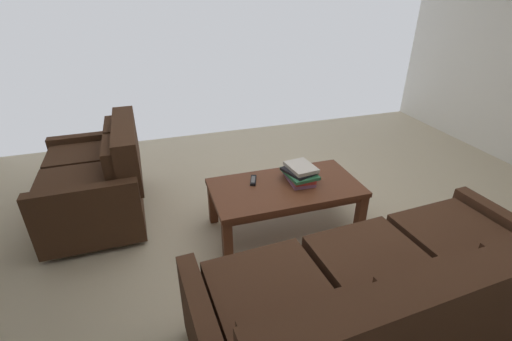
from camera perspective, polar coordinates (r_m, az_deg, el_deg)
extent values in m
cube|color=beige|center=(3.13, 6.67, -9.99)|extent=(5.92, 4.96, 0.01)
cylinder|color=black|center=(3.15, 26.51, -12.23)|extent=(0.05, 0.05, 0.06)
cylinder|color=black|center=(2.41, -6.37, -23.38)|extent=(0.05, 0.05, 0.06)
cube|color=#472B1C|center=(2.31, 18.75, -19.78)|extent=(1.94, 0.99, 0.38)
cube|color=#472B1C|center=(2.56, 30.62, -10.26)|extent=(0.63, 0.81, 0.10)
cube|color=#472B1C|center=(2.16, 19.41, -15.08)|extent=(0.63, 0.81, 0.10)
cube|color=#472B1C|center=(1.89, 3.35, -20.68)|extent=(0.63, 0.81, 0.10)
cube|color=#472B1C|center=(1.89, 27.92, -19.31)|extent=(1.90, 0.29, 0.45)
cube|color=#472B1C|center=(1.94, 25.52, -17.35)|extent=(0.57, 0.15, 0.31)
cube|color=#472B1C|center=(1.63, 8.03, -24.75)|extent=(0.57, 0.15, 0.31)
cube|color=#472B1C|center=(2.91, 34.81, -10.97)|extent=(0.15, 0.88, 0.54)
cylinder|color=black|center=(4.01, -27.97, -3.62)|extent=(0.05, 0.05, 0.06)
cylinder|color=black|center=(3.34, -29.60, -10.63)|extent=(0.05, 0.05, 0.06)
cylinder|color=black|center=(3.93, -18.51, -2.27)|extent=(0.05, 0.05, 0.06)
cylinder|color=black|center=(3.23, -18.03, -9.20)|extent=(0.05, 0.05, 0.06)
cube|color=#422819|center=(3.49, -24.24, -3.09)|extent=(0.80, 0.99, 0.39)
cube|color=#422819|center=(3.61, -25.07, 2.09)|extent=(0.70, 0.46, 0.10)
cube|color=#422819|center=(3.17, -25.69, -1.53)|extent=(0.70, 0.46, 0.10)
cube|color=#422819|center=(3.30, -19.81, 3.29)|extent=(0.19, 0.98, 0.46)
cube|color=#422819|center=(3.53, -21.63, 4.57)|extent=(0.13, 0.44, 0.32)
cube|color=#422819|center=(3.09, -21.77, 1.21)|extent=(0.13, 0.44, 0.32)
cube|color=#422819|center=(3.94, -23.99, 1.63)|extent=(0.79, 0.11, 0.55)
cube|color=#422819|center=(3.00, -25.09, -6.99)|extent=(0.79, 0.11, 0.55)
cube|color=brown|center=(2.97, 4.73, -2.74)|extent=(1.22, 0.64, 0.04)
cube|color=brown|center=(2.99, 4.70, -3.48)|extent=(1.13, 0.57, 0.05)
cube|color=brown|center=(3.51, 11.56, -2.06)|extent=(0.07, 0.07, 0.38)
cube|color=brown|center=(3.17, -6.90, -5.18)|extent=(0.07, 0.07, 0.38)
cube|color=brown|center=(3.12, 16.27, -6.81)|extent=(0.07, 0.07, 0.38)
cube|color=brown|center=(2.73, -4.57, -11.19)|extent=(0.07, 0.07, 0.38)
cylinder|color=#472D1C|center=(2.82, 35.46, -14.24)|extent=(0.04, 0.04, 0.51)
cube|color=#996699|center=(3.04, 6.82, -1.30)|extent=(0.20, 0.31, 0.03)
cube|color=#C63833|center=(3.02, 7.01, -0.79)|extent=(0.20, 0.31, 0.03)
cube|color=#337F51|center=(2.99, 6.96, -0.46)|extent=(0.25, 0.32, 0.03)
cube|color=black|center=(2.99, 6.89, -0.01)|extent=(0.28, 0.30, 0.02)
cube|color=silver|center=(2.98, 7.17, 0.54)|extent=(0.23, 0.28, 0.03)
cube|color=black|center=(3.00, -0.44, -1.57)|extent=(0.10, 0.17, 0.02)
cube|color=#59595B|center=(3.00, -0.44, -1.39)|extent=(0.07, 0.11, 0.00)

